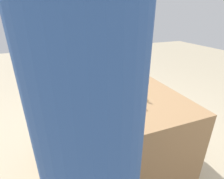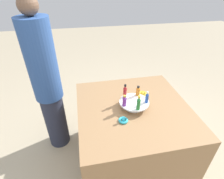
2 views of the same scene
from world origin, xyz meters
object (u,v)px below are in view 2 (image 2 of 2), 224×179
(person_figure, at_px, (47,85))
(bottle_red, at_px, (125,91))
(bottle_blue, at_px, (147,98))
(ribbon_bow_teal, at_px, (123,120))
(ribbon_bow_gold, at_px, (142,94))
(display_stand, at_px, (134,103))
(bottle_orange, at_px, (138,91))
(bottle_green, at_px, (139,103))
(bottle_purple, at_px, (125,101))

(person_figure, bearing_deg, bottle_red, 3.37)
(bottle_blue, xyz_separation_m, ribbon_bow_teal, (0.14, -0.25, -0.10))
(person_figure, bearing_deg, ribbon_bow_gold, 12.54)
(ribbon_bow_teal, bearing_deg, display_stand, 139.26)
(ribbon_bow_gold, bearing_deg, ribbon_bow_teal, -40.74)
(display_stand, relative_size, bottle_orange, 2.72)
(bottle_orange, xyz_separation_m, ribbon_bow_teal, (0.26, -0.20, -0.10))
(bottle_green, bearing_deg, bottle_blue, 127.90)
(bottle_blue, relative_size, person_figure, 0.07)
(display_stand, distance_m, bottle_purple, 0.13)
(bottle_purple, bearing_deg, bottle_red, 163.90)
(ribbon_bow_gold, bearing_deg, display_stand, -40.74)
(ribbon_bow_teal, height_order, person_figure, person_figure)
(bottle_green, relative_size, person_figure, 0.08)
(bottle_red, xyz_separation_m, bottle_purple, (0.12, -0.04, -0.01))
(ribbon_bow_gold, bearing_deg, bottle_red, -69.38)
(bottle_purple, xyz_separation_m, ribbon_bow_teal, (0.13, -0.04, -0.10))
(bottle_orange, relative_size, ribbon_bow_gold, 1.05)
(bottle_green, height_order, bottle_red, bottle_green)
(ribbon_bow_gold, height_order, person_figure, person_figure)
(ribbon_bow_teal, bearing_deg, bottle_green, 110.92)
(bottle_blue, relative_size, bottle_orange, 1.13)
(display_stand, relative_size, bottle_red, 2.00)
(display_stand, distance_m, ribbon_bow_teal, 0.22)
(display_stand, relative_size, person_figure, 0.16)
(ribbon_bow_teal, relative_size, person_figure, 0.05)
(bottle_red, bearing_deg, bottle_orange, 91.90)
(bottle_blue, xyz_separation_m, bottle_red, (-0.12, -0.17, 0.01))
(bottle_blue, distance_m, person_figure, 1.01)
(bottle_red, relative_size, ribbon_bow_teal, 1.65)
(bottle_orange, bearing_deg, bottle_red, -88.10)
(bottle_green, bearing_deg, bottle_red, -160.10)
(bottle_green, relative_size, bottle_orange, 1.38)
(bottle_purple, xyz_separation_m, ribbon_bow_gold, (-0.20, 0.25, -0.10))
(display_stand, relative_size, bottle_green, 1.97)
(ribbon_bow_teal, bearing_deg, person_figure, -130.71)
(bottle_green, relative_size, bottle_purple, 1.28)
(bottle_blue, bearing_deg, bottle_orange, -160.10)
(bottle_green, height_order, ribbon_bow_gold, bottle_green)
(ribbon_bow_teal, bearing_deg, bottle_red, 163.40)
(bottle_orange, distance_m, ribbon_bow_gold, 0.15)
(bottle_red, relative_size, bottle_purple, 1.26)
(bottle_purple, bearing_deg, bottle_green, 55.90)
(display_stand, bearing_deg, ribbon_bow_teal, -40.74)
(bottle_green, height_order, bottle_orange, bottle_green)
(ribbon_bow_gold, relative_size, person_figure, 0.06)
(bottle_green, distance_m, bottle_purple, 0.13)
(display_stand, distance_m, bottle_red, 0.14)
(bottle_blue, distance_m, ribbon_bow_gold, 0.22)
(bottle_orange, bearing_deg, bottle_green, -16.10)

